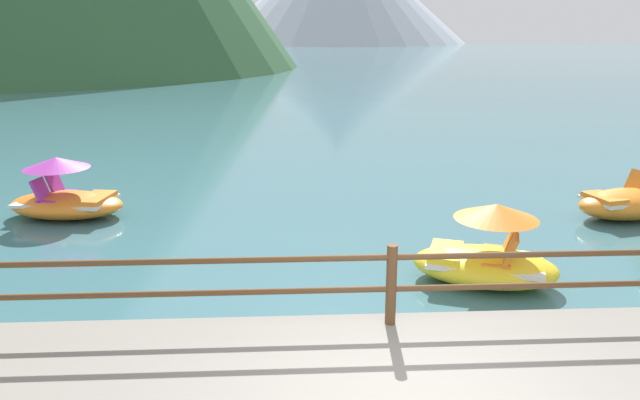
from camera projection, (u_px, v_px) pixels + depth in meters
The scene contains 5 objects.
ground_plane at pixel (303, 80), 44.03m from camera, with size 200.00×200.00×0.00m, color #3D6B75.
dock_railing at pixel (392, 276), 6.82m from camera, with size 23.92×0.12×0.95m.
pedal_boat_1 at pixel (486, 256), 8.99m from camera, with size 2.41×1.91×1.22m.
pedal_boat_2 at pixel (628, 203), 12.08m from camera, with size 2.35×1.61×0.90m.
pedal_boat_3 at pixel (65, 197), 12.14m from camera, with size 2.47×1.69×1.21m.
Camera 1 is at (-1.14, -4.73, 3.66)m, focal length 34.27 mm.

